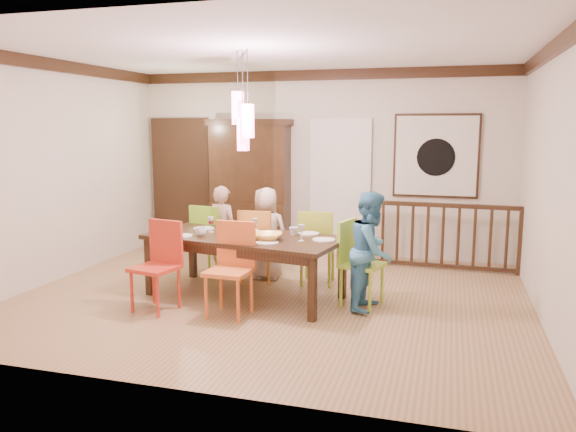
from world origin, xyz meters
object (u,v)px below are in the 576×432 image
(person_far_left, at_px, (223,231))
(person_end_right, at_px, (372,251))
(person_far_mid, at_px, (266,233))
(chair_far_left, at_px, (213,235))
(chair_end_right, at_px, (362,258))
(china_hutch, at_px, (250,186))
(dining_table, at_px, (245,242))
(balustrade, at_px, (443,235))

(person_far_left, bearing_deg, person_end_right, 171.11)
(person_far_mid, distance_m, person_end_right, 1.77)
(chair_far_left, bearing_deg, chair_end_right, 170.29)
(person_far_left, xyz_separation_m, person_far_mid, (0.61, 0.04, -0.00))
(china_hutch, bearing_deg, person_end_right, -46.04)
(dining_table, relative_size, chair_far_left, 2.49)
(dining_table, xyz_separation_m, balustrade, (2.27, 2.01, -0.17))
(dining_table, relative_size, china_hutch, 1.15)
(person_far_left, xyz_separation_m, person_end_right, (2.15, -0.84, 0.04))
(dining_table, xyz_separation_m, person_far_mid, (-0.01, 0.85, -0.05))
(china_hutch, bearing_deg, person_far_mid, -63.05)
(china_hutch, distance_m, person_far_left, 1.63)
(balustrade, bearing_deg, chair_end_right, -111.72)
(chair_end_right, xyz_separation_m, balustrade, (0.86, 1.95, -0.06))
(chair_end_right, bearing_deg, china_hutch, 58.97)
(dining_table, height_order, balustrade, balustrade)
(chair_end_right, xyz_separation_m, person_far_left, (-2.03, 0.74, 0.06))
(chair_far_left, bearing_deg, balustrade, -149.26)
(chair_far_left, xyz_separation_m, china_hutch, (-0.02, 1.57, 0.51))
(chair_end_right, bearing_deg, balustrade, -8.52)
(china_hutch, xyz_separation_m, person_far_left, (0.16, -1.55, -0.46))
(china_hutch, height_order, person_far_mid, china_hutch)
(person_far_mid, bearing_deg, person_far_left, 3.45)
(person_far_left, bearing_deg, chair_far_left, 17.81)
(dining_table, xyz_separation_m, person_far_left, (-0.62, 0.81, -0.05))
(balustrade, xyz_separation_m, person_far_mid, (-2.28, -1.17, 0.12))
(chair_end_right, relative_size, china_hutch, 0.45)
(dining_table, height_order, chair_end_right, chair_end_right)
(chair_end_right, height_order, balustrade, chair_end_right)
(chair_far_left, relative_size, china_hutch, 0.46)
(balustrade, height_order, person_far_mid, person_far_mid)
(chair_far_left, relative_size, balustrade, 0.44)
(chair_far_left, height_order, china_hutch, china_hutch)
(dining_table, bearing_deg, person_far_mid, 100.60)
(person_far_left, distance_m, person_far_mid, 0.61)
(dining_table, relative_size, person_end_right, 1.85)
(person_end_right, bearing_deg, person_far_mid, 68.17)
(china_hutch, distance_m, person_end_right, 3.35)
(person_end_right, bearing_deg, china_hutch, 51.83)
(chair_far_left, distance_m, person_end_right, 2.43)
(china_hutch, xyz_separation_m, balustrade, (3.05, -0.35, -0.58))
(person_far_mid, height_order, person_end_right, person_end_right)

